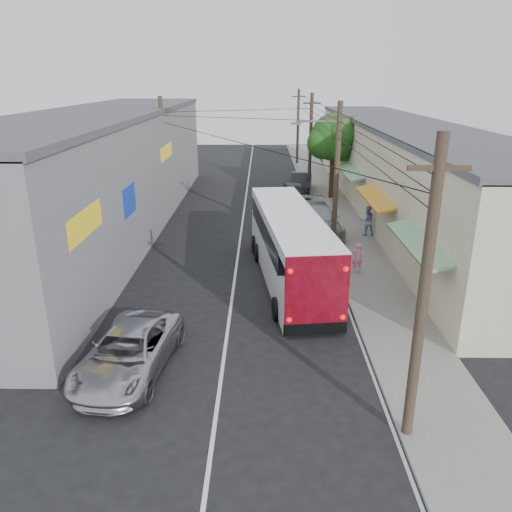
{
  "coord_description": "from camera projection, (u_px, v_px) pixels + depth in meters",
  "views": [
    {
      "loc": [
        1.29,
        -13.06,
        9.08
      ],
      "look_at": [
        1.05,
        6.85,
        1.95
      ],
      "focal_mm": 35.0,
      "sensor_mm": 36.0,
      "label": 1
    }
  ],
  "objects": [
    {
      "name": "parked_car_mid",
      "position": [
        295.0,
        194.0,
        37.86
      ],
      "size": [
        2.41,
        4.78,
        1.56
      ],
      "primitive_type": "imported",
      "rotation": [
        0.0,
        0.0,
        0.13
      ],
      "color": "#28282D",
      "rests_on": "ground"
    },
    {
      "name": "coach_bus",
      "position": [
        289.0,
        246.0,
        23.22
      ],
      "size": [
        3.74,
        11.66,
        3.3
      ],
      "rotation": [
        0.0,
        0.0,
        0.12
      ],
      "color": "white",
      "rests_on": "ground"
    },
    {
      "name": "pedestrian_far",
      "position": [
        367.0,
        221.0,
        29.84
      ],
      "size": [
        0.96,
        0.79,
        1.81
      ],
      "primitive_type": "imported",
      "rotation": [
        0.0,
        0.0,
        3.27
      ],
      "color": "#8499C1",
      "rests_on": "sidewalk"
    },
    {
      "name": "building_left",
      "position": [
        106.0,
        170.0,
        31.17
      ],
      "size": [
        7.2,
        36.0,
        7.25
      ],
      "color": "slate",
      "rests_on": "ground"
    },
    {
      "name": "pedestrian_near",
      "position": [
        357.0,
        258.0,
        24.15
      ],
      "size": [
        0.58,
        0.41,
        1.49
      ],
      "primitive_type": "imported",
      "rotation": [
        0.0,
        0.0,
        3.24
      ],
      "color": "pink",
      "rests_on": "sidewalk"
    },
    {
      "name": "building_right",
      "position": [
        400.0,
        168.0,
        34.89
      ],
      "size": [
        7.09,
        40.0,
        6.25
      ],
      "color": "beige",
      "rests_on": "ground"
    },
    {
      "name": "parked_car_far",
      "position": [
        301.0,
        182.0,
        41.97
      ],
      "size": [
        2.23,
        4.86,
        1.54
      ],
      "primitive_type": "imported",
      "rotation": [
        0.0,
        0.0,
        -0.13
      ],
      "color": "black",
      "rests_on": "ground"
    },
    {
      "name": "parked_suv",
      "position": [
        316.0,
        220.0,
        30.43
      ],
      "size": [
        3.12,
        6.49,
        1.82
      ],
      "primitive_type": "imported",
      "rotation": [
        0.0,
        0.0,
        0.09
      ],
      "color": "#97989E",
      "rests_on": "ground"
    },
    {
      "name": "street_tree",
      "position": [
        335.0,
        139.0,
        38.21
      ],
      "size": [
        4.4,
        4.0,
        6.6
      ],
      "color": "#3F2B19",
      "rests_on": "ground"
    },
    {
      "name": "utility_poles",
      "position": [
        290.0,
        157.0,
        33.08
      ],
      "size": [
        11.8,
        45.28,
        8.0
      ],
      "color": "#473828",
      "rests_on": "ground"
    },
    {
      "name": "jeepney",
      "position": [
        129.0,
        352.0,
        16.09
      ],
      "size": [
        3.08,
        5.56,
        1.47
      ],
      "primitive_type": "imported",
      "rotation": [
        0.0,
        0.0,
        -0.12
      ],
      "color": "#BAB9C0",
      "rests_on": "ground"
    },
    {
      "name": "ground",
      "position": [
        219.0,
        390.0,
        15.37
      ],
      "size": [
        120.0,
        120.0,
        0.0
      ],
      "primitive_type": "plane",
      "color": "black",
      "rests_on": "ground"
    },
    {
      "name": "sidewalk",
      "position": [
        338.0,
        218.0,
        34.1
      ],
      "size": [
        3.0,
        80.0,
        0.12
      ],
      "primitive_type": "cube",
      "color": "slate",
      "rests_on": "ground"
    }
  ]
}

